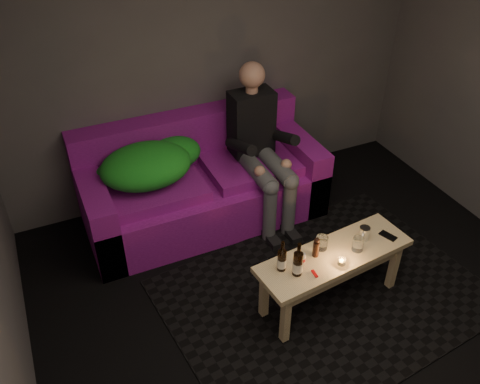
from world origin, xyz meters
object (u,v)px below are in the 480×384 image
object	(u,v)px
coffee_table	(333,262)
beer_bottle_a	(282,259)
person	(260,144)
sofa	(201,185)
steel_cup	(364,233)
beer_bottle_b	(298,263)

from	to	relation	value
coffee_table	beer_bottle_a	world-z (taller)	beer_bottle_a
person	beer_bottle_a	xyz separation A→B (m)	(-0.44, -1.23, -0.15)
sofa	steel_cup	bearing A→B (deg)	-60.51
sofa	steel_cup	world-z (taller)	sofa
coffee_table	beer_bottle_b	xyz separation A→B (m)	(-0.35, -0.06, 0.19)
person	sofa	bearing A→B (deg)	161.11
coffee_table	beer_bottle_b	bearing A→B (deg)	-169.76
sofa	person	bearing A→B (deg)	-18.89
beer_bottle_b	steel_cup	world-z (taller)	beer_bottle_b
sofa	person	world-z (taller)	person
sofa	person	distance (m)	0.67
coffee_table	beer_bottle_b	distance (m)	0.40
sofa	beer_bottle_a	size ratio (longest dim) A/B	8.49
person	steel_cup	distance (m)	1.25
beer_bottle_a	steel_cup	distance (m)	0.71
coffee_table	sofa	bearing A→B (deg)	109.22
sofa	coffee_table	world-z (taller)	sofa
beer_bottle_b	steel_cup	bearing A→B (deg)	9.95
coffee_table	steel_cup	distance (m)	0.32
beer_bottle_b	person	bearing A→B (deg)	74.73
person	steel_cup	world-z (taller)	person
person	beer_bottle_a	size ratio (longest dim) A/B	5.66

